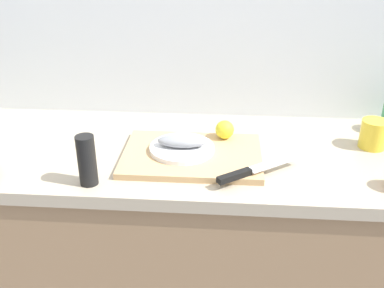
% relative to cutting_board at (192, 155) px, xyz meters
% --- Properties ---
extents(back_wall, '(3.20, 0.05, 2.50)m').
position_rel_cutting_board_xyz_m(back_wall, '(-0.06, 0.38, 0.34)').
color(back_wall, silver).
rests_on(back_wall, ground_plane).
extents(kitchen_counter, '(2.00, 0.60, 0.90)m').
position_rel_cutting_board_xyz_m(kitchen_counter, '(-0.06, 0.06, -0.46)').
color(kitchen_counter, '#9E7A56').
rests_on(kitchen_counter, ground_plane).
extents(cutting_board, '(0.43, 0.30, 0.02)m').
position_rel_cutting_board_xyz_m(cutting_board, '(0.00, 0.00, 0.00)').
color(cutting_board, tan).
rests_on(cutting_board, kitchen_counter).
extents(white_plate, '(0.20, 0.20, 0.01)m').
position_rel_cutting_board_xyz_m(white_plate, '(-0.03, 0.01, 0.02)').
color(white_plate, white).
rests_on(white_plate, cutting_board).
extents(fish_fillet, '(0.15, 0.07, 0.04)m').
position_rel_cutting_board_xyz_m(fish_fillet, '(-0.03, 0.01, 0.04)').
color(fish_fillet, gray).
rests_on(fish_fillet, white_plate).
extents(chef_knife, '(0.25, 0.19, 0.02)m').
position_rel_cutting_board_xyz_m(chef_knife, '(0.17, -0.12, 0.02)').
color(chef_knife, silver).
rests_on(chef_knife, cutting_board).
extents(lemon_0, '(0.06, 0.06, 0.06)m').
position_rel_cutting_board_xyz_m(lemon_0, '(0.10, 0.11, 0.04)').
color(lemon_0, yellow).
rests_on(lemon_0, cutting_board).
extents(coffee_mug_2, '(0.13, 0.09, 0.09)m').
position_rel_cutting_board_xyz_m(coffee_mug_2, '(0.59, 0.12, 0.04)').
color(coffee_mug_2, yellow).
rests_on(coffee_mug_2, kitchen_counter).
extents(pepper_mill, '(0.05, 0.05, 0.15)m').
position_rel_cutting_board_xyz_m(pepper_mill, '(-0.28, -0.17, 0.06)').
color(pepper_mill, black).
rests_on(pepper_mill, kitchen_counter).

